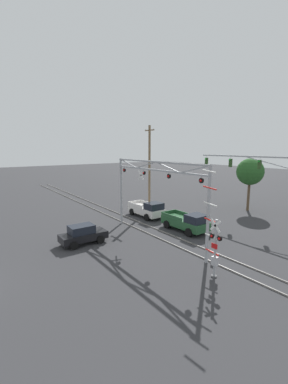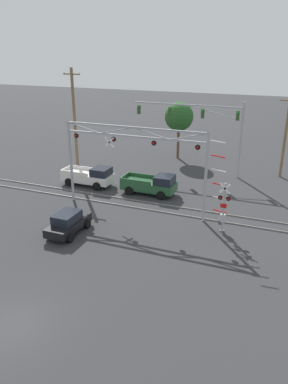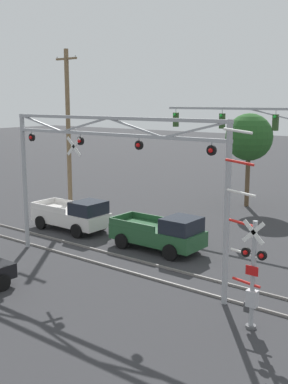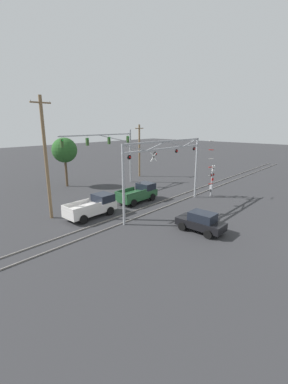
{
  "view_description": "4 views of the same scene",
  "coord_description": "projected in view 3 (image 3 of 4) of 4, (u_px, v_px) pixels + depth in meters",
  "views": [
    {
      "loc": [
        16.89,
        1.48,
        7.95
      ],
      "look_at": [
        -0.72,
        14.18,
        4.17
      ],
      "focal_mm": 24.0,
      "sensor_mm": 36.0,
      "label": 1
    },
    {
      "loc": [
        11.31,
        -10.82,
        12.38
      ],
      "look_at": [
        1.4,
        13.6,
        2.19
      ],
      "focal_mm": 35.0,
      "sensor_mm": 36.0,
      "label": 2
    },
    {
      "loc": [
        13.84,
        -0.29,
        7.48
      ],
      "look_at": [
        -0.09,
        17.46,
        3.18
      ],
      "focal_mm": 45.0,
      "sensor_mm": 36.0,
      "label": 3
    },
    {
      "loc": [
        -19.91,
        -0.05,
        8.34
      ],
      "look_at": [
        -0.73,
        17.1,
        1.5
      ],
      "focal_mm": 24.0,
      "sensor_mm": 36.0,
      "label": 4
    }
  ],
  "objects": [
    {
      "name": "pickup_truck_following",
      "position": [
        74.0,
        215.0,
        27.96
      ],
      "size": [
        4.88,
        2.19,
        1.89
      ],
      "color": "silver",
      "rests_on": "ground_plane"
    },
    {
      "name": "utility_pole_left",
      "position": [
        68.0,
        133.0,
        30.75
      ],
      "size": [
        1.8,
        0.28,
        10.64
      ],
      "color": "brown",
      "rests_on": "ground_plane"
    },
    {
      "name": "crossing_signal_mast",
      "position": [
        251.0,
        268.0,
        15.75
      ],
      "size": [
        1.68,
        0.35,
        6.62
      ],
      "color": "#9EA0A5",
      "rests_on": "ground_plane"
    },
    {
      "name": "rail_track_far",
      "position": [
        134.0,
        260.0,
        22.83
      ],
      "size": [
        80.0,
        0.08,
        0.1
      ],
      "primitive_type": "cube",
      "color": "gray",
      "rests_on": "ground_plane"
    },
    {
      "name": "background_tree_beyond_span",
      "position": [
        249.0,
        138.0,
        33.74
      ],
      "size": [
        3.33,
        3.33,
        6.63
      ],
      "color": "brown",
      "rests_on": "ground_plane"
    },
    {
      "name": "crossing_gantry",
      "position": [
        108.0,
        164.0,
        20.62
      ],
      "size": [
        11.73,
        0.27,
        6.83
      ],
      "color": "#9EA0A5",
      "rests_on": "ground_plane"
    },
    {
      "name": "pickup_truck_lead",
      "position": [
        161.0,
        233.0,
        24.2
      ],
      "size": [
        4.87,
        2.19,
        1.89
      ],
      "color": "#23512D",
      "rests_on": "ground_plane"
    },
    {
      "name": "rail_track_near",
      "position": [
        114.0,
        268.0,
        21.72
      ],
      "size": [
        80.0,
        0.08,
        0.1
      ],
      "primitive_type": "cube",
      "color": "gray",
      "rests_on": "ground_plane"
    }
  ]
}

